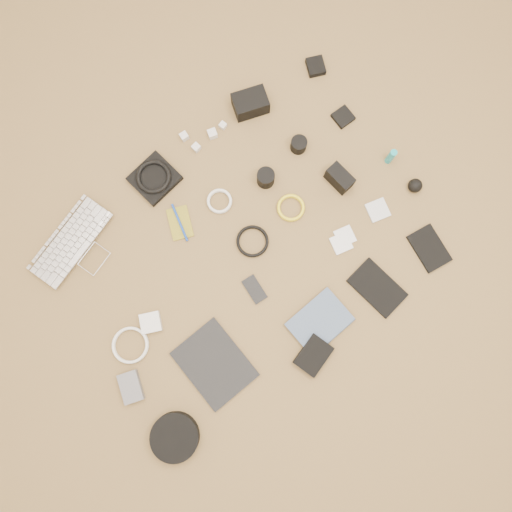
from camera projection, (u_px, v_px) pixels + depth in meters
room_shell at (239, 112)px, 0.71m from camera, size 4.04×4.04×2.58m
laptop at (82, 250)px, 1.93m from camera, size 0.42×0.35×0.03m
headphone_pouch at (155, 179)px, 1.98m from camera, size 0.19×0.18×0.03m
headphones at (153, 177)px, 1.96m from camera, size 0.18×0.18×0.02m
charger_a at (184, 136)px, 2.01m from camera, size 0.03×0.03×0.03m
charger_b at (212, 134)px, 2.01m from camera, size 0.04×0.04×0.03m
charger_c at (223, 126)px, 2.02m from camera, size 0.03×0.03×0.02m
charger_d at (196, 147)px, 2.00m from camera, size 0.03×0.03×0.03m
dslr_camera at (250, 103)px, 2.00m from camera, size 0.16×0.13×0.08m
lens_pouch at (316, 66)px, 2.05m from camera, size 0.09×0.10×0.03m
notebook_olive at (180, 223)px, 1.96m from camera, size 0.13×0.15×0.01m
pen_blue at (180, 222)px, 1.95m from camera, size 0.04×0.16×0.01m
cable_white_a at (220, 202)px, 1.97m from camera, size 0.12×0.12×0.01m
lens_a at (266, 178)px, 1.96m from camera, size 0.09×0.09×0.07m
lens_b at (299, 145)px, 1.98m from camera, size 0.07×0.07×0.06m
card_reader at (343, 117)px, 2.02m from camera, size 0.07×0.07×0.02m
power_brick at (151, 323)px, 1.89m from camera, size 0.10×0.10×0.03m
cable_white_b at (131, 345)px, 1.89m from camera, size 0.17×0.17×0.01m
cable_black at (252, 242)px, 1.95m from camera, size 0.16×0.16×0.01m
cable_yellow at (291, 208)px, 1.97m from camera, size 0.14×0.14×0.01m
flash at (339, 178)px, 1.95m from camera, size 0.07×0.11×0.08m
lens_cleaner at (391, 157)px, 1.96m from camera, size 0.03×0.03×0.09m
battery_charger at (131, 387)px, 1.85m from camera, size 0.11×0.13×0.03m
tablet at (215, 364)px, 1.88m from camera, size 0.23×0.29×0.01m
phone at (255, 289)px, 1.92m from camera, size 0.06×0.11×0.01m
filter_case_left at (341, 243)px, 1.95m from camera, size 0.09×0.09×0.01m
filter_case_mid at (345, 236)px, 1.95m from camera, size 0.08×0.08×0.01m
filter_case_right at (378, 210)px, 1.97m from camera, size 0.10×0.10×0.01m
air_blower at (415, 186)px, 1.96m from camera, size 0.07×0.07×0.06m
headphone_case at (175, 437)px, 1.82m from camera, size 0.21×0.21×0.05m
drive_case at (313, 355)px, 1.87m from camera, size 0.16×0.13×0.03m
paperback at (334, 338)px, 1.89m from camera, size 0.23×0.18×0.02m
notebook_black_a at (377, 288)px, 1.92m from camera, size 0.16×0.22×0.01m
notebook_black_b at (429, 248)px, 1.94m from camera, size 0.13×0.18×0.01m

